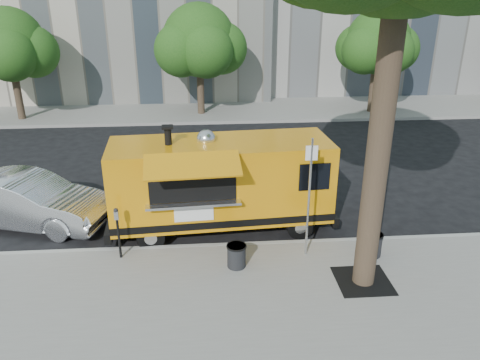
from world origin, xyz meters
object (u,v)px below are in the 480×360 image
object	(u,v)px
far_tree_c	(378,42)
far_tree_a	(9,44)
food_truck	(220,183)
sedan	(28,201)
far_tree_b	(199,40)
parking_meter	(118,227)
sign_post	(309,191)
trash_bin_right	(237,255)
trash_bin_left	(372,244)

from	to	relation	value
far_tree_c	far_tree_a	bearing A→B (deg)	-179.68
food_truck	sedan	distance (m)	5.46
far_tree_a	far_tree_c	world-z (taller)	far_tree_a
far_tree_b	parking_meter	size ratio (longest dim) A/B	4.12
far_tree_a	far_tree_b	xyz separation A→B (m)	(9.00, 0.40, 0.06)
food_truck	far_tree_a	bearing A→B (deg)	124.12
far_tree_b	sign_post	size ratio (longest dim) A/B	1.83
parking_meter	sign_post	bearing A→B (deg)	-2.52
far_tree_b	far_tree_c	distance (m)	9.01
parking_meter	trash_bin_right	size ratio (longest dim) A/B	2.35
far_tree_c	food_truck	xyz separation A→B (m)	(-8.49, -12.23, -2.30)
far_tree_b	sedan	xyz separation A→B (m)	(-4.86, -11.84, -3.09)
far_tree_b	parking_meter	xyz separation A→B (m)	(-2.00, -14.05, -2.85)
far_tree_c	parking_meter	bearing A→B (deg)	-128.66
far_tree_c	trash_bin_right	size ratio (longest dim) A/B	9.17
trash_bin_right	sign_post	bearing A→B (deg)	13.57
far_tree_b	trash_bin_left	size ratio (longest dim) A/B	9.29
far_tree_c	trash_bin_right	distance (m)	16.87
sedan	far_tree_b	bearing A→B (deg)	-5.91
far_tree_b	trash_bin_left	xyz separation A→B (m)	(4.16, -14.43, -3.37)
parking_meter	food_truck	bearing A→B (deg)	31.14
far_tree_a	far_tree_b	bearing A→B (deg)	2.54
far_tree_b	parking_meter	distance (m)	14.48
trash_bin_left	trash_bin_right	distance (m)	3.37
sedan	trash_bin_left	distance (m)	9.39
food_truck	sedan	xyz separation A→B (m)	(-5.38, 0.69, -0.67)
food_truck	far_tree_b	bearing A→B (deg)	88.36
far_tree_c	far_tree_b	bearing A→B (deg)	178.09
food_truck	sedan	size ratio (longest dim) A/B	1.38
far_tree_c	parking_meter	distance (m)	17.82
sign_post	sedan	world-z (taller)	sign_post
sign_post	trash_bin_right	size ratio (longest dim) A/B	5.28
far_tree_a	parking_meter	world-z (taller)	far_tree_a
far_tree_c	sign_post	xyz separation A→B (m)	(-6.45, -13.95, -1.87)
parking_meter	sedan	bearing A→B (deg)	142.35
parking_meter	sedan	xyz separation A→B (m)	(-2.86, 2.21, -0.24)
trash_bin_left	far_tree_c	bearing A→B (deg)	71.09
far_tree_a	sign_post	world-z (taller)	far_tree_a
food_truck	trash_bin_left	size ratio (longest dim) A/B	10.58
parking_meter	sedan	world-z (taller)	sedan
trash_bin_right	far_tree_b	bearing A→B (deg)	93.12
sign_post	trash_bin_left	xyz separation A→B (m)	(1.61, -0.18, -1.38)
far_tree_a	parking_meter	distance (m)	15.59
trash_bin_right	far_tree_c	bearing A→B (deg)	60.29
far_tree_a	far_tree_c	size ratio (longest dim) A/B	1.03
far_tree_b	trash_bin_right	size ratio (longest dim) A/B	9.68
far_tree_c	trash_bin_left	distance (m)	15.29
sedan	trash_bin_left	world-z (taller)	sedan
sign_post	trash_bin_right	distance (m)	2.28
far_tree_b	trash_bin_right	xyz separation A→B (m)	(0.80, -14.67, -3.38)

